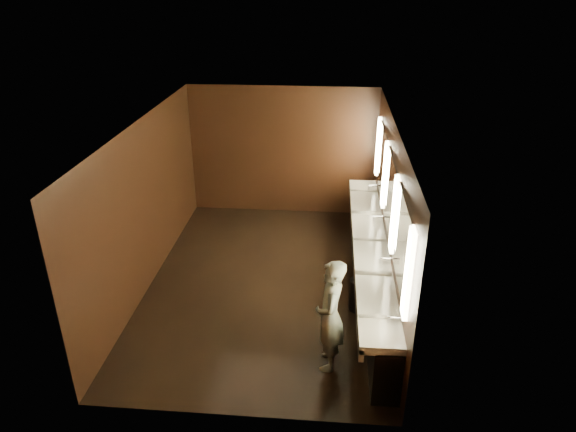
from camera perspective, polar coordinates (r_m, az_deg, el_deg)
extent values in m
plane|color=black|center=(9.04, -2.38, -7.33)|extent=(6.00, 6.00, 0.00)
cube|color=#2D2D2B|center=(7.88, -2.74, 10.05)|extent=(4.00, 6.00, 0.02)
cube|color=black|center=(11.14, -0.59, 7.20)|extent=(4.00, 0.02, 2.80)
cube|color=black|center=(5.81, -6.35, -11.65)|extent=(4.00, 0.02, 2.80)
cube|color=black|center=(8.83, -15.53, 1.20)|extent=(0.02, 6.00, 2.80)
cube|color=black|center=(8.36, 11.18, 0.26)|extent=(0.02, 6.00, 2.80)
cube|color=black|center=(8.80, 9.47, -5.57)|extent=(0.36, 5.40, 0.81)
cube|color=silver|center=(8.58, 9.05, -3.00)|extent=(0.55, 5.40, 0.12)
cube|color=silver|center=(8.60, 7.38, -3.41)|extent=(0.06, 5.40, 0.18)
cylinder|color=silver|center=(6.66, 11.84, -11.00)|extent=(0.18, 0.04, 0.04)
cylinder|color=silver|center=(7.89, 10.77, -4.68)|extent=(0.18, 0.04, 0.04)
cylinder|color=silver|center=(9.18, 10.00, -0.09)|extent=(0.18, 0.04, 0.04)
cylinder|color=silver|center=(10.52, 9.43, 3.34)|extent=(0.18, 0.04, 0.04)
cube|color=#FEEFB7|center=(6.09, 13.23, -6.34)|extent=(0.06, 0.22, 1.15)
cube|color=white|center=(6.78, 12.53, -2.80)|extent=(0.03, 1.32, 1.15)
cube|color=#FEEFB7|center=(7.49, 11.73, 0.09)|extent=(0.06, 0.23, 1.15)
cube|color=white|center=(8.22, 11.28, 2.47)|extent=(0.03, 1.32, 1.15)
cube|color=#FEEFB7|center=(8.95, 10.72, 4.47)|extent=(0.06, 0.23, 1.15)
cube|color=white|center=(9.70, 10.41, 6.15)|extent=(0.03, 1.32, 1.15)
cube|color=#FEEFB7|center=(10.46, 9.98, 7.60)|extent=(0.06, 0.22, 1.15)
imported|color=#85ADC6|center=(6.89, 4.72, -10.98)|extent=(0.40, 0.60, 1.62)
cylinder|color=black|center=(8.31, 7.99, -8.65)|extent=(0.42, 0.42, 0.53)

